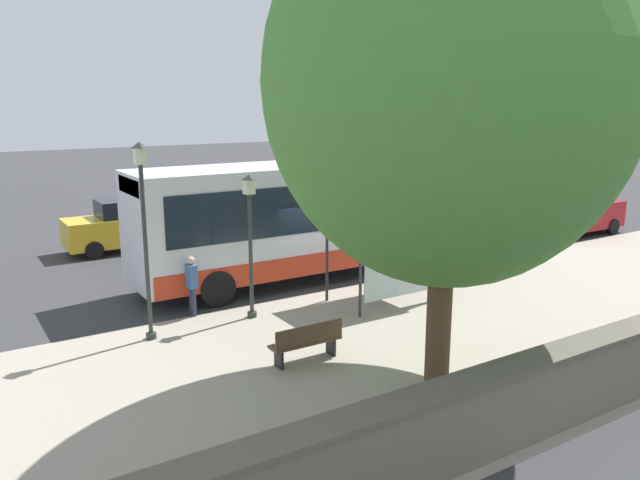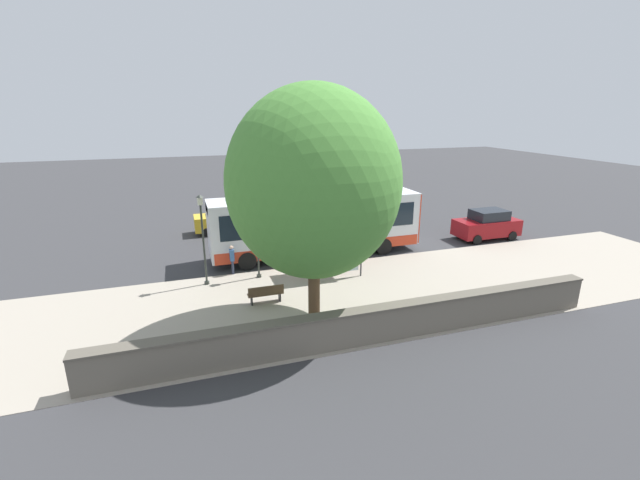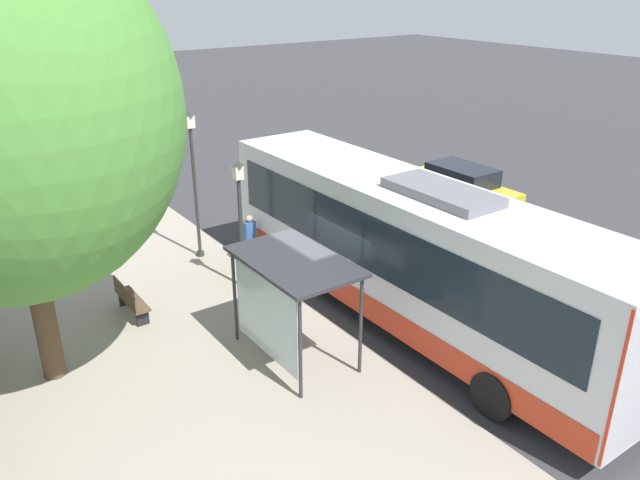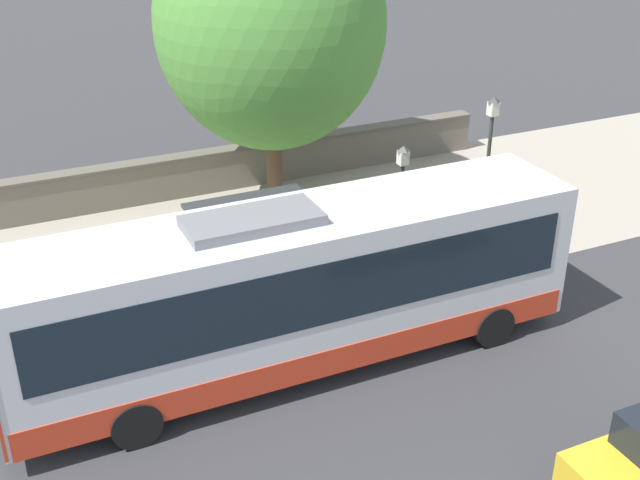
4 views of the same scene
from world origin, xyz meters
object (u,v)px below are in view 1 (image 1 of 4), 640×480
object	(u,v)px
street_lamp_far	(144,226)
parked_car_far_lane	(130,225)
bus	(329,213)
pedestrian	(192,282)
shade_tree	(449,83)
street_lamp_near	(250,234)
bench	(307,342)
parked_car_behind_bus	(574,211)
bus_shelter	(389,229)

from	to	relation	value
street_lamp_far	parked_car_far_lane	world-z (taller)	street_lamp_far
bus	street_lamp_far	size ratio (longest dim) A/B	2.71
pedestrian	shade_tree	bearing A→B (deg)	-158.38
pedestrian	street_lamp_near	bearing A→B (deg)	-127.22
bus	bench	xyz separation A→B (m)	(-5.66, 4.24, -1.49)
bus	parked_car_behind_bus	xyz separation A→B (m)	(-0.43, -11.86, -1.01)
pedestrian	street_lamp_far	world-z (taller)	street_lamp_far
parked_car_behind_bus	parked_car_far_lane	world-z (taller)	parked_car_behind_bus
street_lamp_near	shade_tree	xyz separation A→B (m)	(-5.46, -1.30, 3.56)
shade_tree	street_lamp_far	bearing A→B (deg)	36.37
bench	street_lamp_far	bearing A→B (deg)	37.97
pedestrian	street_lamp_near	distance (m)	2.01
pedestrian	parked_car_far_lane	bearing A→B (deg)	-5.06
bench	street_lamp_far	world-z (taller)	street_lamp_far
bus	bus_shelter	size ratio (longest dim) A/B	4.03
street_lamp_near	shade_tree	distance (m)	6.64
pedestrian	shade_tree	xyz separation A→B (m)	(-6.39, -2.53, 4.84)
bus_shelter	parked_car_behind_bus	bearing A→B (deg)	-76.36
parked_car_far_lane	bus_shelter	bearing A→B (deg)	-157.10
bench	street_lamp_near	size ratio (longest dim) A/B	0.44
bench	parked_car_behind_bus	xyz separation A→B (m)	(5.23, -16.10, 0.49)
bench	parked_car_behind_bus	size ratio (longest dim) A/B	0.38
bus	parked_car_far_lane	xyz separation A→B (m)	(6.67, 4.48, -1.04)
bus_shelter	parked_car_far_lane	distance (m)	10.95
pedestrian	street_lamp_far	xyz separation A→B (m)	(-1.02, 1.42, 1.78)
pedestrian	parked_car_behind_bus	world-z (taller)	parked_car_behind_bus
parked_car_behind_bus	shade_tree	bearing A→B (deg)	117.40
bench	pedestrian	bearing A→B (deg)	13.36
street_lamp_near	shade_tree	size ratio (longest dim) A/B	0.39
street_lamp_far	parked_car_far_lane	size ratio (longest dim) A/B	1.01
parked_car_far_lane	street_lamp_far	bearing A→B (deg)	166.91
street_lamp_near	parked_car_behind_bus	world-z (taller)	street_lamp_near
street_lamp_far	pedestrian	bearing A→B (deg)	-54.32
street_lamp_far	shade_tree	bearing A→B (deg)	-143.63
bench	shade_tree	world-z (taller)	shade_tree
pedestrian	bench	size ratio (longest dim) A/B	0.98
bus	pedestrian	distance (m)	5.54
bus_shelter	bench	bearing A→B (deg)	119.85
shade_tree	parked_car_far_lane	world-z (taller)	shade_tree
street_lamp_near	parked_car_far_lane	bearing A→B (deg)	3.14
parked_car_behind_bus	street_lamp_far	bearing A→B (deg)	96.67
bus	pedestrian	xyz separation A→B (m)	(-1.57, 5.21, -1.04)
bus	bus_shelter	world-z (taller)	bus
bus	bench	bearing A→B (deg)	143.16
bus	street_lamp_far	world-z (taller)	street_lamp_far
street_lamp_far	bench	bearing A→B (deg)	-142.03
bench	parked_car_behind_bus	distance (m)	16.93
street_lamp_near	parked_car_far_lane	size ratio (longest dim) A/B	0.81
bench	street_lamp_far	size ratio (longest dim) A/B	0.35
bench	street_lamp_far	xyz separation A→B (m)	(3.07, 2.39, 2.23)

